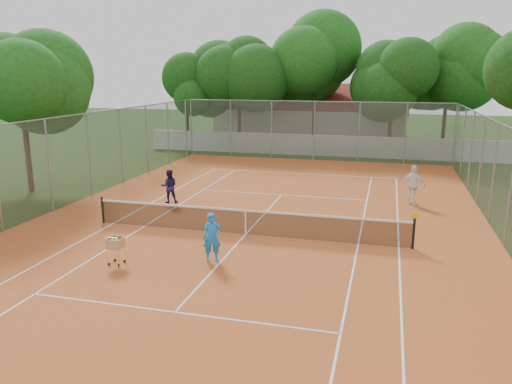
% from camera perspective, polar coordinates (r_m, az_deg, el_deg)
% --- Properties ---
extents(ground, '(120.00, 120.00, 0.00)m').
position_cam_1_polar(ground, '(18.59, -1.19, -4.94)').
color(ground, '#16320D').
rests_on(ground, ground).
extents(court_pad, '(18.00, 34.00, 0.02)m').
position_cam_1_polar(court_pad, '(18.58, -1.19, -4.91)').
color(court_pad, '#B85623').
rests_on(court_pad, ground).
extents(court_lines, '(10.98, 23.78, 0.01)m').
position_cam_1_polar(court_lines, '(18.58, -1.19, -4.88)').
color(court_lines, white).
rests_on(court_lines, court_pad).
extents(tennis_net, '(11.88, 0.10, 0.98)m').
position_cam_1_polar(tennis_net, '(18.43, -1.20, -3.44)').
color(tennis_net, black).
rests_on(tennis_net, court_pad).
extents(perimeter_fence, '(18.00, 34.00, 4.00)m').
position_cam_1_polar(perimeter_fence, '(18.05, -1.22, 1.09)').
color(perimeter_fence, slate).
rests_on(perimeter_fence, ground).
extents(boundary_wall, '(26.00, 0.30, 1.50)m').
position_cam_1_polar(boundary_wall, '(36.63, 7.08, 5.33)').
color(boundary_wall, silver).
rests_on(boundary_wall, ground).
extents(clubhouse, '(16.40, 9.00, 4.40)m').
position_cam_1_polar(clubhouse, '(46.60, 6.40, 8.86)').
color(clubhouse, beige).
rests_on(clubhouse, ground).
extents(tropical_trees, '(29.00, 19.00, 10.00)m').
position_cam_1_polar(tropical_trees, '(39.26, 7.89, 12.07)').
color(tropical_trees, '#0E380E').
rests_on(tropical_trees, ground).
extents(player_near, '(0.67, 0.55, 1.58)m').
position_cam_1_polar(player_near, '(15.84, -5.04, -5.21)').
color(player_near, '#1A83DD').
rests_on(player_near, court_pad).
extents(player_far_left, '(0.92, 0.83, 1.55)m').
position_cam_1_polar(player_far_left, '(23.25, -9.88, 0.65)').
color(player_far_left, '#221747').
rests_on(player_far_left, court_pad).
extents(player_far_right, '(1.14, 0.76, 1.79)m').
position_cam_1_polar(player_far_right, '(23.69, 17.55, 0.76)').
color(player_far_right, white).
rests_on(player_far_right, court_pad).
extents(ball_hopper, '(0.58, 0.58, 0.95)m').
position_cam_1_polar(ball_hopper, '(16.24, -15.70, -6.39)').
color(ball_hopper, '#B6B6BD').
rests_on(ball_hopper, court_pad).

